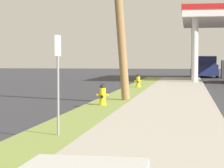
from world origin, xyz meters
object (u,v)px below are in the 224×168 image
Objects in this scene: fire_hydrant_second at (103,96)px; street_sign_post at (58,64)px; fire_hydrant_third at (138,81)px; truck_navy_at_forecourt at (204,67)px.

street_sign_post is at bearing -87.87° from fire_hydrant_second.
fire_hydrant_second is 0.35× the size of street_sign_post.
fire_hydrant_second is 1.00× the size of fire_hydrant_third.
truck_navy_at_forecourt reaches higher than fire_hydrant_second.
fire_hydrant_second is at bearing 92.13° from street_sign_post.
street_sign_post is (0.25, -6.66, 1.19)m from fire_hydrant_second.
truck_navy_at_forecourt is at bearing 77.14° from fire_hydrant_third.
street_sign_post reaches higher than fire_hydrant_third.
truck_navy_at_forecourt is at bearing 83.42° from street_sign_post.
fire_hydrant_third is at bearing 89.27° from fire_hydrant_second.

